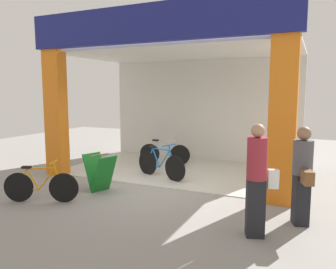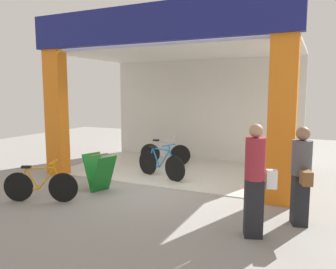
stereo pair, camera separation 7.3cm
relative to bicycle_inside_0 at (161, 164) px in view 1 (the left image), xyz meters
The scene contains 8 objects.
ground_plane 0.89m from the bicycle_inside_0, 78.46° to the right, with size 20.64×20.64×0.00m, color gray.
shop_facade 2.14m from the bicycle_inside_0, 81.27° to the left, with size 6.52×3.93×4.17m.
bicycle_inside_0 is the anchor object (origin of this frame).
bicycle_inside_1 1.68m from the bicycle_inside_0, 111.51° to the left, with size 1.58×0.44×0.88m.
bicycle_parked_0 3.08m from the bicycle_inside_0, 117.25° to the right, with size 1.45×0.62×0.85m.
sandwich_board_sign 1.77m from the bicycle_inside_0, 115.73° to the right, with size 0.81×0.68×0.85m.
pedestrian_0 3.90m from the bicycle_inside_0, 41.72° to the right, with size 0.53×0.39×1.78m.
pedestrian_1 3.96m from the bicycle_inside_0, 26.95° to the right, with size 0.41×0.64×1.68m.
Camera 1 is at (3.53, -6.87, 2.25)m, focal length 35.47 mm.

